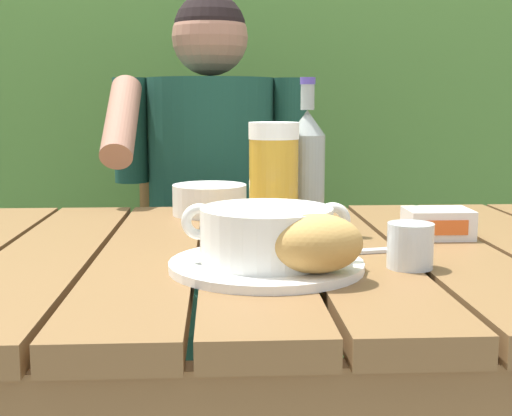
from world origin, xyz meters
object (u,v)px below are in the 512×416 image
at_px(table_knife, 342,252).
at_px(water_glass_small, 410,246).
at_px(soup_bowl, 266,233).
at_px(beer_glass, 274,179).
at_px(bread_roll, 316,243).
at_px(beer_bottle, 307,168).
at_px(butter_tub, 438,223).
at_px(chair_near_diner, 213,272).
at_px(person_eating, 210,199).
at_px(serving_plate, 266,265).
at_px(diner_bowl, 210,200).

bearing_deg(table_knife, water_glass_small, -47.57).
height_order(soup_bowl, beer_glass, beer_glass).
distance_m(bread_roll, table_knife, 0.17).
height_order(bread_roll, beer_bottle, beer_bottle).
distance_m(soup_bowl, butter_tub, 0.37).
bearing_deg(chair_near_diner, beer_glass, -81.78).
bearing_deg(water_glass_small, soup_bowl, 179.41).
bearing_deg(butter_tub, bread_roll, -131.73).
relative_size(beer_bottle, water_glass_small, 4.20).
height_order(beer_glass, beer_bottle, beer_bottle).
xyz_separation_m(soup_bowl, butter_tub, (0.30, 0.21, -0.03)).
bearing_deg(water_glass_small, butter_tub, 63.36).
xyz_separation_m(person_eating, bread_roll, (0.14, -0.88, 0.07)).
distance_m(serving_plate, beer_glass, 0.26).
distance_m(person_eating, beer_glass, 0.60).
bearing_deg(diner_bowl, person_eating, 90.47).
bearing_deg(table_knife, chair_near_diner, 102.32).
xyz_separation_m(serving_plate, butter_tub, (0.30, 0.21, 0.02)).
distance_m(serving_plate, table_knife, 0.15).
xyz_separation_m(person_eating, butter_tub, (0.39, -0.61, 0.04)).
bearing_deg(chair_near_diner, soup_bowl, -85.31).
relative_size(bread_roll, diner_bowl, 0.85).
bearing_deg(bread_roll, soup_bowl, 130.60).
distance_m(beer_bottle, diner_bowl, 0.27).
xyz_separation_m(water_glass_small, butter_tub, (0.10, 0.21, -0.01)).
relative_size(beer_bottle, butter_tub, 2.49).
bearing_deg(water_glass_small, bread_roll, -154.77).
bearing_deg(diner_bowl, soup_bowl, -79.98).
height_order(serving_plate, table_knife, serving_plate).
distance_m(bread_roll, beer_glass, 0.31).
height_order(beer_glass, table_knife, beer_glass).
relative_size(beer_glass, diner_bowl, 1.29).
bearing_deg(beer_bottle, soup_bowl, -107.99).
distance_m(beer_bottle, butter_tub, 0.24).
distance_m(beer_glass, diner_bowl, 0.27).
bearing_deg(beer_glass, soup_bowl, -96.86).
distance_m(chair_near_diner, soup_bowl, 1.06).
relative_size(water_glass_small, butter_tub, 0.59).
relative_size(person_eating, serving_plate, 4.62).
relative_size(chair_near_diner, butter_tub, 9.64).
bearing_deg(person_eating, chair_near_diner, 89.18).
height_order(water_glass_small, table_knife, water_glass_small).
height_order(beer_bottle, water_glass_small, beer_bottle).
xyz_separation_m(serving_plate, beer_bottle, (0.09, 0.28, 0.11)).
bearing_deg(table_knife, butter_tub, 33.38).
distance_m(bread_roll, diner_bowl, 0.56).
height_order(serving_plate, butter_tub, butter_tub).
height_order(bread_roll, diner_bowl, bread_roll).
bearing_deg(beer_bottle, water_glass_small, -68.55).
bearing_deg(person_eating, butter_tub, -57.30).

